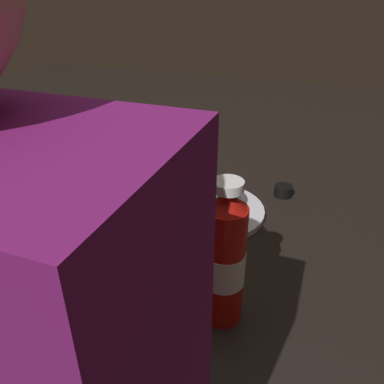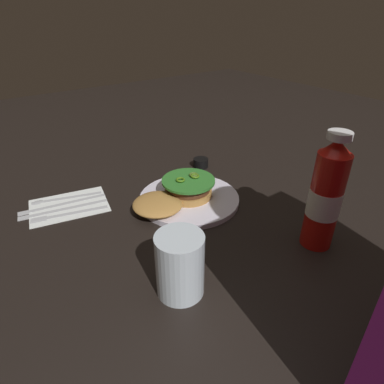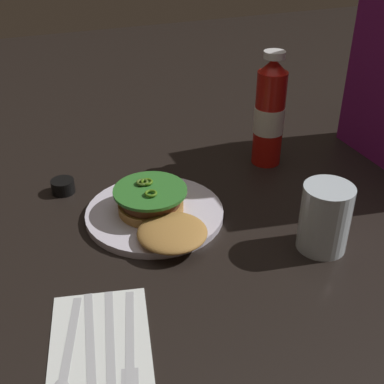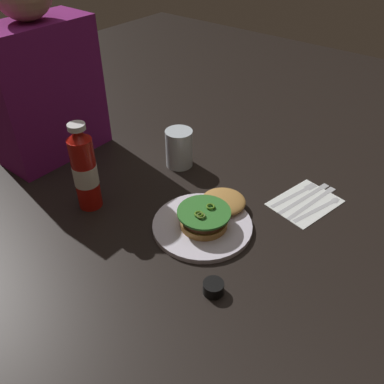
{
  "view_description": "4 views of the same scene",
  "coord_description": "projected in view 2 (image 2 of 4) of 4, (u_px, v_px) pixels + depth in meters",
  "views": [
    {
      "loc": [
        -0.31,
        0.67,
        0.48
      ],
      "look_at": [
        -0.06,
        -0.01,
        0.09
      ],
      "focal_mm": 35.95,
      "sensor_mm": 36.0,
      "label": 1
    },
    {
      "loc": [
        0.34,
        0.52,
        0.44
      ],
      "look_at": [
        -0.06,
        -0.03,
        0.05
      ],
      "focal_mm": 30.58,
      "sensor_mm": 36.0,
      "label": 2
    },
    {
      "loc": [
        0.67,
        -0.29,
        0.53
      ],
      "look_at": [
        -0.01,
        -0.02,
        0.08
      ],
      "focal_mm": 47.26,
      "sensor_mm": 36.0,
      "label": 3
    },
    {
      "loc": [
        -0.7,
        -0.54,
        0.71
      ],
      "look_at": [
        -0.05,
        -0.02,
        0.07
      ],
      "focal_mm": 38.02,
      "sensor_mm": 36.0,
      "label": 4
    }
  ],
  "objects": [
    {
      "name": "napkin",
      "position": [
        69.0,
        205.0,
        0.83
      ],
      "size": [
        0.21,
        0.17,
        0.0
      ],
      "primitive_type": "cube",
      "rotation": [
        0.0,
        0.0,
        -0.21
      ],
      "color": "white",
      "rests_on": "ground_plane"
    },
    {
      "name": "water_glass",
      "position": [
        180.0,
        265.0,
        0.55
      ],
      "size": [
        0.08,
        0.08,
        0.12
      ],
      "primitive_type": "cylinder",
      "color": "silver",
      "rests_on": "ground_plane"
    },
    {
      "name": "spoon_utensil",
      "position": [
        56.0,
        199.0,
        0.85
      ],
      "size": [
        0.17,
        0.07,
        0.0
      ],
      "color": "silver",
      "rests_on": "napkin"
    },
    {
      "name": "steak_knife",
      "position": [
        57.0,
        204.0,
        0.82
      ],
      "size": [
        0.21,
        0.05,
        0.0
      ],
      "color": "silver",
      "rests_on": "napkin"
    },
    {
      "name": "butter_knife",
      "position": [
        58.0,
        209.0,
        0.8
      ],
      "size": [
        0.21,
        0.06,
        0.0
      ],
      "color": "silver",
      "rests_on": "napkin"
    },
    {
      "name": "ground_plane",
      "position": [
        179.0,
        225.0,
        0.76
      ],
      "size": [
        3.0,
        3.0,
        0.0
      ],
      "primitive_type": "plane",
      "color": "black"
    },
    {
      "name": "fork_utensil",
      "position": [
        63.0,
        214.0,
        0.79
      ],
      "size": [
        0.18,
        0.06,
        0.0
      ],
      "color": "silver",
      "rests_on": "napkin"
    },
    {
      "name": "dinner_plate",
      "position": [
        189.0,
        199.0,
        0.84
      ],
      "size": [
        0.26,
        0.26,
        0.01
      ],
      "primitive_type": "cylinder",
      "color": "white",
      "rests_on": "ground_plane"
    },
    {
      "name": "ketchup_bottle",
      "position": [
        325.0,
        196.0,
        0.64
      ],
      "size": [
        0.06,
        0.06,
        0.25
      ],
      "color": "#B3140E",
      "rests_on": "ground_plane"
    },
    {
      "name": "burger_sandwich",
      "position": [
        177.0,
        193.0,
        0.82
      ],
      "size": [
        0.22,
        0.14,
        0.05
      ],
      "color": "#B5803E",
      "rests_on": "dinner_plate"
    },
    {
      "name": "condiment_cup",
      "position": [
        201.0,
        163.0,
        1.02
      ],
      "size": [
        0.05,
        0.05,
        0.03
      ],
      "primitive_type": "cylinder",
      "color": "black",
      "rests_on": "ground_plane"
    }
  ]
}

